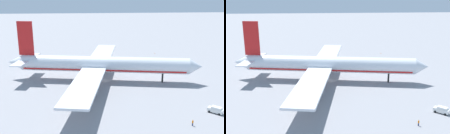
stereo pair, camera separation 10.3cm
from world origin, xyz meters
TOP-DOWN VIEW (x-y plane):
  - ground_plane at (0.00, 0.00)m, footprint 600.00×600.00m
  - airliner at (-1.38, 0.33)m, footprint 75.34×80.37m
  - service_van at (30.83, -31.77)m, footprint 4.45×4.39m
  - ground_worker_2 at (21.47, -38.73)m, footprint 0.44×0.44m
  - traffic_cone_1 at (-38.41, 36.53)m, footprint 0.36×0.36m
  - traffic_cone_2 at (30.41, 43.82)m, footprint 0.36×0.36m

SIDE VIEW (x-z plane):
  - ground_plane at x=0.00m, z-range 0.00..0.00m
  - traffic_cone_1 at x=-38.41m, z-range 0.00..0.55m
  - traffic_cone_2 at x=30.41m, z-range 0.00..0.55m
  - ground_worker_2 at x=21.47m, z-range 0.01..1.67m
  - service_van at x=30.83m, z-range 0.05..2.02m
  - airliner at x=-1.38m, z-range -5.00..17.75m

